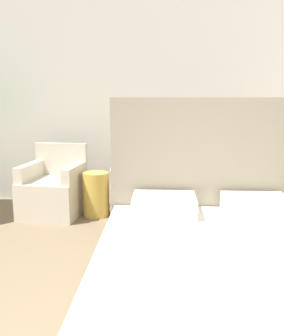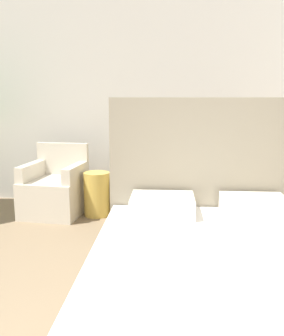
# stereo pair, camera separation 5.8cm
# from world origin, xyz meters

# --- Properties ---
(wall_back) EXTENTS (10.00, 0.06, 2.90)m
(wall_back) POSITION_xyz_m (0.00, 4.08, 1.45)
(wall_back) COLOR silver
(wall_back) RESTS_ON ground_plane
(bed) EXTENTS (1.55, 2.03, 1.33)m
(bed) POSITION_xyz_m (0.78, 1.38, 0.28)
(bed) COLOR #4C4238
(bed) RESTS_ON ground_plane
(armchair_near_window_left) EXTENTS (0.71, 0.72, 0.80)m
(armchair_near_window_left) POSITION_xyz_m (-0.82, 3.41, 0.26)
(armchair_near_window_left) COLOR beige
(armchair_near_window_left) RESTS_ON ground_plane
(armchair_near_window_right) EXTENTS (0.69, 0.70, 0.80)m
(armchair_near_window_right) POSITION_xyz_m (0.17, 3.41, 0.26)
(armchair_near_window_right) COLOR beige
(armchair_near_window_right) RESTS_ON ground_plane
(side_table) EXTENTS (0.30, 0.30, 0.50)m
(side_table) POSITION_xyz_m (-0.33, 3.39, 0.25)
(side_table) COLOR gold
(side_table) RESTS_ON ground_plane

